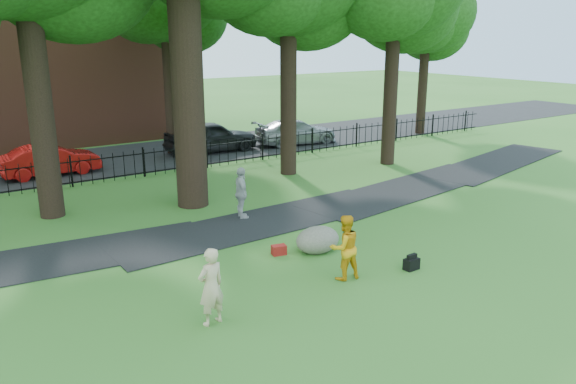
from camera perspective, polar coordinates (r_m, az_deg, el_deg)
ground at (r=14.86m, az=1.84°, el=-7.94°), size 120.00×120.00×0.00m
footpath at (r=18.41m, az=-2.72°, el=-3.16°), size 36.07×3.85×0.03m
street at (r=28.80m, az=-17.09°, el=3.14°), size 80.00×7.00×0.02m
iron_fence at (r=24.95m, az=-14.46°, el=2.86°), size 44.00×0.04×1.20m
woman at (r=12.06m, az=-7.83°, el=-9.50°), size 0.69×0.52×1.72m
man at (r=14.13m, az=5.77°, el=-5.61°), size 0.90×0.75×1.68m
pedestrian at (r=18.64m, az=-4.76°, el=-0.12°), size 0.67×1.11×1.76m
boulder at (r=16.00m, az=3.03°, el=-4.68°), size 1.45×1.17×0.78m
backpack at (r=15.20m, az=12.43°, el=-7.15°), size 0.42×0.27×0.30m
red_bag at (r=15.80m, az=-0.93°, el=-5.91°), size 0.44×0.33×0.27m
red_sedan at (r=26.48m, az=-23.04°, el=3.00°), size 4.14×1.54×1.35m
grey_car at (r=29.52m, az=-7.83°, el=5.61°), size 4.86×2.10×1.63m
silver_car at (r=31.44m, az=0.80°, el=6.14°), size 4.91×2.46×1.37m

